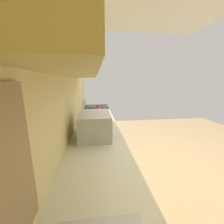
{
  "coord_description": "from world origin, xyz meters",
  "views": [
    {
      "loc": [
        -1.75,
        1.14,
        1.55
      ],
      "look_at": [
        -0.53,
        0.99,
        1.26
      ],
      "focal_mm": 22.09,
      "sensor_mm": 36.0,
      "label": 1
    }
  ],
  "objects_px": {
    "microwave": "(95,125)",
    "bowl": "(98,119)",
    "kettle": "(97,111)",
    "oven_range": "(97,123)"
  },
  "relations": [
    {
      "from": "bowl",
      "to": "oven_range",
      "type": "bearing_deg",
      "value": 0.68
    },
    {
      "from": "oven_range",
      "to": "microwave",
      "type": "relative_size",
      "value": 2.04
    },
    {
      "from": "oven_range",
      "to": "microwave",
      "type": "distance_m",
      "value": 2.01
    },
    {
      "from": "kettle",
      "to": "microwave",
      "type": "bearing_deg",
      "value": 177.28
    },
    {
      "from": "microwave",
      "to": "bowl",
      "type": "xyz_separation_m",
      "value": [
        0.67,
        -0.05,
        -0.12
      ]
    },
    {
      "from": "microwave",
      "to": "bowl",
      "type": "height_order",
      "value": "microwave"
    },
    {
      "from": "bowl",
      "to": "kettle",
      "type": "bearing_deg",
      "value": 0.0
    },
    {
      "from": "kettle",
      "to": "bowl",
      "type": "bearing_deg",
      "value": 180.0
    },
    {
      "from": "oven_range",
      "to": "kettle",
      "type": "bearing_deg",
      "value": -179.03
    },
    {
      "from": "oven_range",
      "to": "bowl",
      "type": "distance_m",
      "value": 1.34
    }
  ]
}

